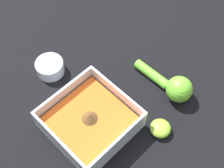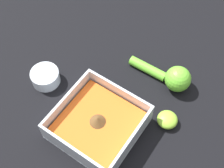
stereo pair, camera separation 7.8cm
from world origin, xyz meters
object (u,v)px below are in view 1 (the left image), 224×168
object	(u,v)px
spice_bowl	(50,67)
lemon_squeezer	(174,86)
square_dish	(90,121)
lemon_half	(160,128)

from	to	relation	value
spice_bowl	lemon_squeezer	world-z (taller)	lemon_squeezer
square_dish	spice_bowl	world-z (taller)	square_dish
spice_bowl	lemon_squeezer	bearing A→B (deg)	-146.95
lemon_squeezer	lemon_half	xyz separation A→B (m)	(-0.05, 0.11, -0.02)
lemon_squeezer	square_dish	bearing A→B (deg)	-111.79
square_dish	lemon_half	size ratio (longest dim) A/B	3.76
square_dish	spice_bowl	size ratio (longest dim) A/B	2.54
square_dish	lemon_squeezer	size ratio (longest dim) A/B	1.09
spice_bowl	lemon_half	world-z (taller)	spice_bowl
spice_bowl	lemon_squeezer	xyz separation A→B (m)	(-0.27, -0.18, 0.01)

